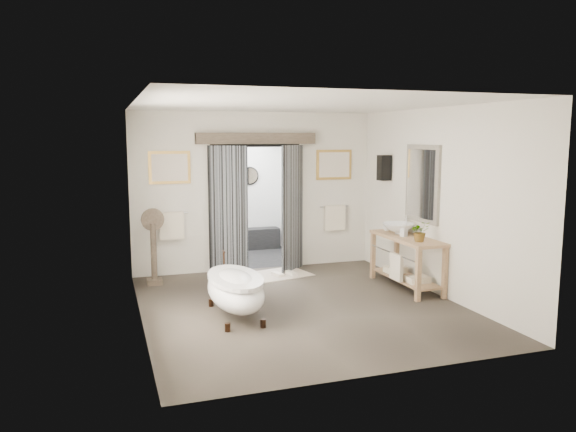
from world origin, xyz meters
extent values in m
plane|color=#50483D|center=(0.00, 0.00, 0.00)|extent=(5.00, 5.00, 0.00)
cube|color=beige|center=(0.00, -2.50, 1.45)|extent=(4.50, 0.02, 2.90)
cube|color=beige|center=(-2.25, 0.00, 1.45)|extent=(0.02, 5.00, 2.90)
cube|color=beige|center=(2.25, 0.00, 1.45)|extent=(0.02, 5.00, 2.90)
cube|color=beige|center=(-1.52, 2.50, 1.45)|extent=(1.45, 0.02, 2.90)
cube|color=beige|center=(1.52, 2.50, 1.45)|extent=(1.45, 0.02, 2.90)
cube|color=beige|center=(0.00, 2.50, 2.60)|extent=(1.60, 0.02, 0.60)
cube|color=silver|center=(0.00, 0.00, 2.90)|extent=(4.50, 5.00, 0.02)
cube|color=white|center=(-2.20, -0.60, 1.35)|extent=(0.02, 2.20, 2.70)
cube|color=gray|center=(2.23, 0.42, 1.70)|extent=(0.05, 0.95, 1.25)
cube|color=silver|center=(2.19, 0.42, 1.70)|extent=(0.01, 0.80, 1.10)
cube|color=black|center=(2.13, 1.55, 1.90)|extent=(0.20, 0.20, 0.45)
sphere|color=#FFCC8C|center=(2.13, 1.55, 1.90)|extent=(0.10, 0.10, 0.10)
cube|color=black|center=(0.00, 3.50, 0.01)|extent=(2.20, 2.00, 0.01)
cube|color=silver|center=(0.00, 3.50, 2.50)|extent=(2.20, 2.00, 0.02)
cube|color=white|center=(0.00, 4.50, 1.25)|extent=(2.20, 0.02, 2.50)
cube|color=white|center=(-1.10, 3.50, 1.25)|extent=(0.02, 2.00, 2.50)
cube|color=white|center=(1.10, 3.50, 1.25)|extent=(0.02, 2.00, 2.50)
cube|color=black|center=(0.00, 4.32, 0.23)|extent=(2.00, 0.35, 0.45)
cylinder|color=silver|center=(-0.40, 4.47, 1.60)|extent=(0.40, 0.03, 0.40)
cylinder|color=silver|center=(0.40, 4.47, 1.60)|extent=(0.40, 0.03, 0.40)
cube|color=black|center=(-0.80, 2.50, 1.15)|extent=(0.07, 0.10, 2.30)
cube|color=black|center=(0.80, 2.50, 1.15)|extent=(0.07, 0.10, 2.30)
cube|color=black|center=(0.00, 2.50, 2.30)|extent=(1.67, 0.10, 0.07)
cube|color=black|center=(-0.60, 2.15, 1.15)|extent=(0.59, 0.59, 2.30)
cube|color=black|center=(0.60, 2.15, 1.15)|extent=(0.59, 0.59, 2.30)
cube|color=brown|center=(0.00, 2.40, 2.42)|extent=(2.20, 0.20, 0.20)
cube|color=gold|center=(-1.55, 2.48, 1.92)|extent=(0.72, 0.03, 0.57)
cube|color=silver|center=(-1.55, 2.46, 1.92)|extent=(0.62, 0.01, 0.47)
cube|color=gold|center=(1.55, 2.48, 1.92)|extent=(0.72, 0.03, 0.57)
cube|color=silver|center=(1.55, 2.46, 1.92)|extent=(0.62, 0.01, 0.47)
cylinder|color=silver|center=(-1.55, 2.44, 1.12)|extent=(0.60, 0.02, 0.02)
cube|color=beige|center=(-1.55, 2.42, 0.90)|extent=(0.42, 0.08, 0.48)
cylinder|color=silver|center=(1.55, 2.44, 1.12)|extent=(0.60, 0.02, 0.02)
cube|color=beige|center=(1.55, 2.42, 0.90)|extent=(0.42, 0.08, 0.48)
cylinder|color=black|center=(-1.24, -0.72, 0.06)|extent=(0.08, 0.08, 0.11)
cylinder|color=black|center=(-0.78, -0.72, 0.06)|extent=(0.08, 0.08, 0.11)
cylinder|color=black|center=(-1.24, 0.41, 0.06)|extent=(0.08, 0.08, 0.11)
cylinder|color=black|center=(-0.78, 0.41, 0.06)|extent=(0.08, 0.08, 0.11)
ellipsoid|color=white|center=(-1.01, -0.15, 0.37)|extent=(0.71, 1.59, 0.51)
cylinder|color=black|center=(-1.01, 0.58, 0.68)|extent=(0.03, 0.03, 0.21)
cube|color=tan|center=(1.75, -0.32, 0.42)|extent=(0.07, 0.07, 0.85)
cube|color=tan|center=(2.21, -0.32, 0.42)|extent=(0.07, 0.07, 0.85)
cube|color=tan|center=(1.75, 1.16, 0.42)|extent=(0.07, 0.07, 0.85)
cube|color=tan|center=(2.21, 1.16, 0.42)|extent=(0.07, 0.07, 0.85)
cube|color=tan|center=(1.98, 0.42, 0.82)|extent=(0.55, 1.60, 0.05)
cube|color=tan|center=(1.98, 0.42, 0.16)|extent=(0.45, 1.50, 0.03)
cylinder|color=silver|center=(1.71, 0.42, 0.60)|extent=(0.02, 1.40, 0.02)
cube|color=beige|center=(1.71, 0.27, 0.40)|extent=(0.06, 0.34, 0.42)
cube|color=beige|center=(1.98, 0.07, 0.23)|extent=(0.35, 0.25, 0.10)
cube|color=beige|center=(1.98, 0.77, 0.23)|extent=(0.35, 0.25, 0.10)
cube|color=brown|center=(-1.91, 1.94, 0.04)|extent=(0.25, 0.25, 0.09)
cylinder|color=brown|center=(-1.91, 1.94, 0.56)|extent=(0.10, 0.10, 0.95)
cylinder|color=silver|center=(-1.91, 1.96, 1.09)|extent=(0.34, 0.02, 0.34)
cylinder|color=brown|center=(-1.91, 1.95, 1.09)|extent=(0.38, 0.02, 0.38)
cube|color=beige|center=(0.18, 1.89, 0.01)|extent=(1.36, 1.07, 0.01)
cube|color=white|center=(0.20, 1.79, 0.04)|extent=(0.17, 0.29, 0.05)
cube|color=white|center=(0.45, 1.79, 0.04)|extent=(0.17, 0.29, 0.05)
imported|color=white|center=(1.96, 0.69, 0.94)|extent=(0.61, 0.61, 0.18)
imported|color=gray|center=(1.93, -0.03, 1.01)|extent=(0.32, 0.28, 0.32)
imported|color=gray|center=(1.92, 0.44, 0.95)|extent=(0.11, 0.11, 0.20)
imported|color=gray|center=(1.94, 1.04, 0.93)|extent=(0.14, 0.14, 0.17)
camera|label=1|loc=(-2.67, -7.45, 2.45)|focal=35.00mm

